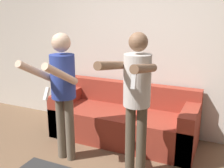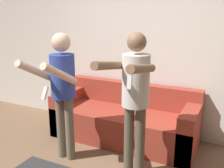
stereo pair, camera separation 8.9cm
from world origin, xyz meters
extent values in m
cube|color=silver|center=(0.00, 1.90, 1.35)|extent=(6.40, 0.06, 2.70)
cube|color=#9E3828|center=(-0.14, 1.43, 0.22)|extent=(2.07, 0.80, 0.44)
cube|color=#9E3828|center=(-0.14, 1.75, 0.61)|extent=(2.07, 0.16, 0.34)
cube|color=#9E3828|center=(-1.08, 1.43, 0.32)|extent=(0.20, 0.80, 0.63)
cube|color=#9E3828|center=(0.79, 1.43, 0.32)|extent=(0.20, 0.80, 0.63)
cylinder|color=#6B6051|center=(-0.67, 0.65, 0.41)|extent=(0.11, 0.11, 0.82)
cylinder|color=#6B6051|center=(-0.54, 0.65, 0.41)|extent=(0.11, 0.11, 0.82)
cylinder|color=#2D429E|center=(-0.61, 0.65, 1.08)|extent=(0.29, 0.29, 0.52)
sphere|color=beige|center=(-0.61, 0.65, 1.48)|extent=(0.22, 0.22, 0.22)
cylinder|color=beige|center=(-0.77, 0.39, 1.17)|extent=(0.08, 0.56, 0.35)
cylinder|color=beige|center=(-0.44, 0.39, 1.17)|extent=(0.08, 0.56, 0.35)
cube|color=white|center=(-0.44, 0.13, 1.03)|extent=(0.04, 0.09, 0.13)
cylinder|color=brown|center=(0.26, 0.65, 0.43)|extent=(0.11, 0.11, 0.85)
cylinder|color=brown|center=(0.38, 0.65, 0.43)|extent=(0.11, 0.11, 0.85)
cylinder|color=silver|center=(0.32, 0.65, 1.13)|extent=(0.29, 0.29, 0.55)
sphere|color=brown|center=(0.32, 0.65, 1.52)|extent=(0.20, 0.20, 0.20)
cylinder|color=brown|center=(0.16, 0.37, 1.32)|extent=(0.08, 0.58, 0.17)
cylinder|color=brown|center=(0.48, 0.37, 1.32)|extent=(0.08, 0.58, 0.17)
cube|color=white|center=(0.48, 0.08, 1.28)|extent=(0.04, 0.05, 0.13)
camera|label=1|loc=(1.17, -1.85, 1.81)|focal=42.00mm
camera|label=2|loc=(1.25, -1.81, 1.81)|focal=42.00mm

